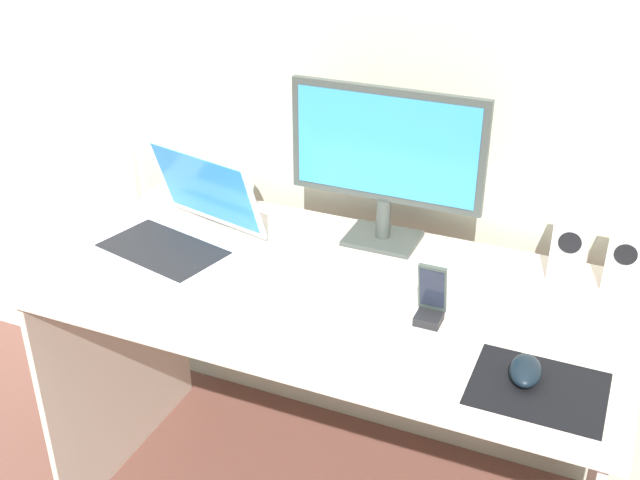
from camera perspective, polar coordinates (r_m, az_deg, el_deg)
wall_back at (r=1.98m, az=5.72°, el=15.51°), size 6.00×0.04×2.50m
door_left at (r=2.64m, az=-21.25°, el=11.63°), size 0.82×0.02×2.02m
desk at (r=1.90m, az=0.75°, el=-7.30°), size 1.36×0.67×0.74m
monitor at (r=1.90m, az=4.79°, el=5.99°), size 0.49×0.14×0.40m
speaker_right at (r=1.88m, az=21.27°, el=-1.04°), size 0.08×0.07×0.17m
speaker_near_monitor at (r=1.88m, az=17.73°, el=-0.26°), size 0.08×0.08×0.18m
laptop at (r=1.98m, az=-10.13°, el=0.80°), size 0.39×0.37×0.23m
fishbowl at (r=2.13m, az=-6.91°, el=3.96°), size 0.16×0.16×0.16m
keyboard_external at (r=1.65m, az=-2.53°, el=-6.56°), size 0.37×0.14×0.01m
mousepad at (r=1.56m, az=15.53°, el=-10.33°), size 0.25×0.20×0.00m
mouse at (r=1.56m, az=14.68°, el=-9.14°), size 0.07×0.11×0.04m
phone_in_dock at (r=1.68m, az=8.04°, el=-4.45°), size 0.06×0.06×0.14m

